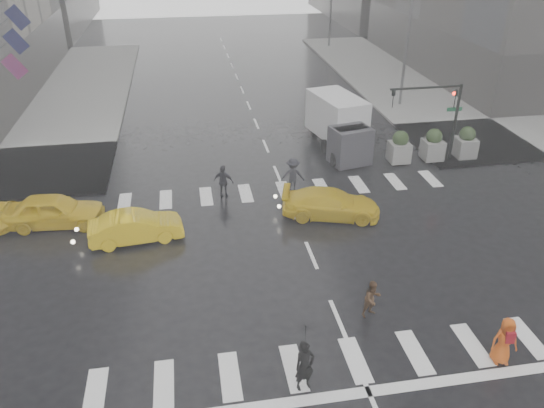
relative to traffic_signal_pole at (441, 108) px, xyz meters
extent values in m
plane|color=black|center=(-9.01, -8.01, -3.22)|extent=(120.00, 120.00, 0.00)
cube|color=slate|center=(10.49, 9.49, -3.14)|extent=(35.00, 35.00, 0.15)
cylinder|color=black|center=(0.99, -0.01, -0.97)|extent=(0.16, 0.16, 4.50)
cylinder|color=black|center=(-1.01, -0.01, 1.18)|extent=(4.00, 0.12, 0.12)
imported|color=black|center=(0.74, -0.01, 0.48)|extent=(0.16, 0.20, 1.00)
imported|color=black|center=(-2.81, -0.01, 0.68)|extent=(0.16, 0.20, 1.00)
sphere|color=#FF190C|center=(0.64, -0.01, 0.78)|extent=(0.20, 0.20, 0.20)
cube|color=#0C592D|center=(0.99, 0.29, -0.22)|extent=(0.90, 0.03, 0.22)
cylinder|color=#59595B|center=(1.99, 9.99, 1.28)|extent=(0.20, 0.20, 9.00)
cylinder|color=#59595B|center=(1.99, 29.99, 1.28)|extent=(0.20, 0.20, 9.00)
cube|color=slate|center=(-2.01, 0.19, -2.52)|extent=(1.10, 1.10, 1.10)
sphere|color=black|center=(-2.01, 0.19, -1.72)|extent=(0.90, 0.90, 0.90)
cube|color=slate|center=(-0.01, 0.19, -2.52)|extent=(1.10, 1.10, 1.10)
sphere|color=black|center=(-0.01, 0.19, -1.72)|extent=(0.90, 0.90, 0.90)
cube|color=slate|center=(1.99, 0.19, -2.52)|extent=(1.10, 1.10, 1.10)
sphere|color=black|center=(1.99, 0.19, -1.72)|extent=(0.90, 0.90, 0.90)
cube|color=#B1192A|center=(-23.81, 8.99, 1.03)|extent=(1.54, 0.02, 1.66)
cube|color=#0E0F36|center=(-23.81, 10.49, 2.23)|extent=(1.54, 0.02, 1.66)
cube|color=#0E0F36|center=(-23.81, 11.99, 3.43)|extent=(1.54, 0.02, 1.66)
imported|color=black|center=(-10.86, -14.81, -2.36)|extent=(0.71, 0.56, 1.72)
imported|color=black|center=(-10.86, -14.81, -1.23)|extent=(1.18, 1.19, 0.88)
imported|color=#3F2816|center=(-7.81, -12.01, -2.50)|extent=(0.83, 0.74, 1.42)
imported|color=#C1480D|center=(-4.51, -14.81, -2.38)|extent=(0.89, 0.66, 1.67)
cube|color=maroon|center=(-4.51, -14.99, -2.07)|extent=(0.30, 0.20, 0.40)
imported|color=black|center=(-12.11, -2.22, -2.36)|extent=(1.16, 0.93, 1.72)
imported|color=black|center=(-8.61, -2.21, -2.30)|extent=(1.28, 0.86, 1.83)
imported|color=gold|center=(-19.89, -3.65, -2.48)|extent=(4.47, 2.09, 1.48)
imported|color=gold|center=(-16.19, -5.58, -2.56)|extent=(4.09, 1.81, 1.31)
imported|color=gold|center=(-7.36, -4.97, -2.56)|extent=(4.33, 2.82, 1.31)
cube|color=silver|center=(-4.77, 3.48, -1.36)|extent=(2.18, 4.17, 2.45)
cube|color=#2D2C31|center=(-4.77, 0.58, -2.08)|extent=(2.09, 1.63, 2.09)
cube|color=black|center=(-4.77, 0.58, -1.45)|extent=(1.81, 0.82, 0.82)
cylinder|color=black|center=(-5.73, 0.40, -2.81)|extent=(0.25, 0.82, 0.82)
cylinder|color=black|center=(-3.82, 0.40, -2.81)|extent=(0.25, 0.82, 0.82)
cylinder|color=black|center=(-5.73, 2.39, -2.81)|extent=(0.25, 0.82, 0.82)
cylinder|color=black|center=(-3.82, 2.39, -2.81)|extent=(0.25, 0.82, 0.82)
cylinder|color=black|center=(-5.73, 4.93, -2.81)|extent=(0.25, 0.82, 0.82)
cylinder|color=black|center=(-3.82, 4.93, -2.81)|extent=(0.25, 0.82, 0.82)
camera|label=1|loc=(-13.71, -25.78, 9.22)|focal=35.00mm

